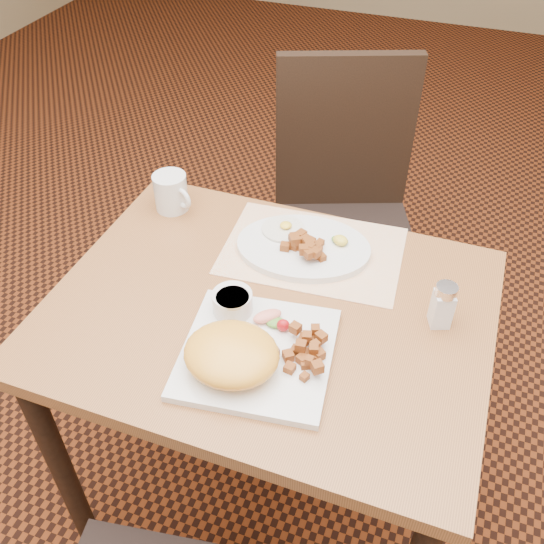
{
  "coord_description": "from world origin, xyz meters",
  "views": [
    {
      "loc": [
        0.31,
        -0.83,
        1.63
      ],
      "look_at": [
        -0.0,
        0.03,
        0.82
      ],
      "focal_mm": 40.0,
      "sensor_mm": 36.0,
      "label": 1
    }
  ],
  "objects": [
    {
      "name": "home_fries_ov",
      "position": [
        0.02,
        0.18,
        0.78
      ],
      "size": [
        0.11,
        0.1,
        0.03
      ],
      "color": "#924817",
      "rests_on": "plate_oval"
    },
    {
      "name": "placemat",
      "position": [
        0.03,
        0.2,
        0.75
      ],
      "size": [
        0.42,
        0.31,
        0.0
      ],
      "primitive_type": "cube",
      "rotation": [
        0.0,
        0.0,
        0.07
      ],
      "color": "white",
      "rests_on": "table"
    },
    {
      "name": "table",
      "position": [
        0.0,
        0.0,
        0.64
      ],
      "size": [
        0.9,
        0.7,
        0.75
      ],
      "color": "#9C5E30",
      "rests_on": "ground"
    },
    {
      "name": "ground",
      "position": [
        0.0,
        0.0,
        0.0
      ],
      "size": [
        8.0,
        8.0,
        0.0
      ],
      "primitive_type": "plane",
      "color": "black",
      "rests_on": "ground"
    },
    {
      "name": "fried_egg",
      "position": [
        -0.05,
        0.23,
        0.77
      ],
      "size": [
        0.1,
        0.1,
        0.02
      ],
      "color": "white",
      "rests_on": "plate_oval"
    },
    {
      "name": "plate_oval",
      "position": [
        0.01,
        0.2,
        0.76
      ],
      "size": [
        0.34,
        0.27,
        0.02
      ],
      "primitive_type": null,
      "rotation": [
        0.0,
        0.0,
        0.16
      ],
      "color": "silver",
      "rests_on": "placemat"
    },
    {
      "name": "chair_far",
      "position": [
        -0.01,
        0.7,
        0.54
      ],
      "size": [
        0.55,
        0.55,
        0.97
      ],
      "rotation": [
        0.0,
        0.0,
        3.51
      ],
      "color": "black",
      "rests_on": "ground"
    },
    {
      "name": "ramekin",
      "position": [
        -0.06,
        -0.05,
        0.79
      ],
      "size": [
        0.08,
        0.08,
        0.04
      ],
      "color": "silver",
      "rests_on": "plate_square"
    },
    {
      "name": "garnish_ov",
      "position": [
        0.09,
        0.23,
        0.78
      ],
      "size": [
        0.05,
        0.04,
        0.02
      ],
      "color": "#387223",
      "rests_on": "plate_oval"
    },
    {
      "name": "plate_square",
      "position": [
        0.03,
        -0.13,
        0.76
      ],
      "size": [
        0.31,
        0.31,
        0.02
      ],
      "primitive_type": "cube",
      "rotation": [
        0.0,
        0.0,
        0.13
      ],
      "color": "silver",
      "rests_on": "table"
    },
    {
      "name": "home_fries_sq",
      "position": [
        0.12,
        -0.11,
        0.78
      ],
      "size": [
        0.12,
        0.12,
        0.03
      ],
      "color": "#924817",
      "rests_on": "plate_square"
    },
    {
      "name": "hollandaise_mound",
      "position": [
        -0.01,
        -0.18,
        0.8
      ],
      "size": [
        0.18,
        0.16,
        0.07
      ],
      "color": "yellow",
      "rests_on": "plate_square"
    },
    {
      "name": "coffee_mug",
      "position": [
        -0.34,
        0.24,
        0.8
      ],
      "size": [
        0.11,
        0.08,
        0.09
      ],
      "color": "silver",
      "rests_on": "table"
    },
    {
      "name": "garnish_sq",
      "position": [
        0.03,
        -0.06,
        0.78
      ],
      "size": [
        0.09,
        0.06,
        0.03
      ],
      "color": "#387223",
      "rests_on": "plate_square"
    },
    {
      "name": "salt_shaker",
      "position": [
        0.34,
        0.07,
        0.8
      ],
      "size": [
        0.05,
        0.05,
        0.1
      ],
      "color": "white",
      "rests_on": "table"
    }
  ]
}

